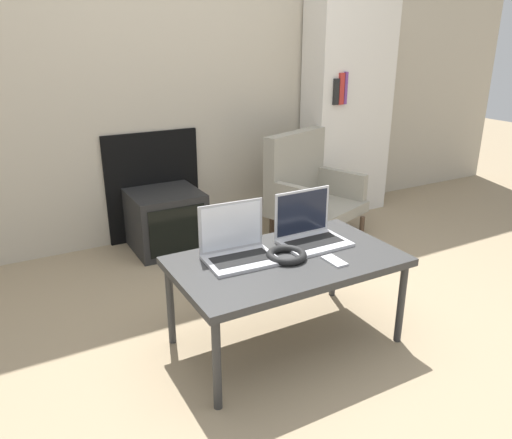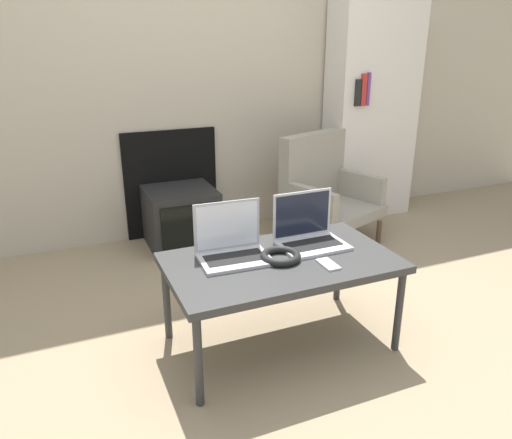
# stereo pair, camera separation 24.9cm
# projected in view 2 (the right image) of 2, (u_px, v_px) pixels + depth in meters

# --- Properties ---
(ground_plane) EXTENTS (14.00, 14.00, 0.00)m
(ground_plane) POSITION_uv_depth(u_px,v_px,m) (292.00, 357.00, 2.37)
(ground_plane) COLOR #998466
(wall_back) EXTENTS (7.00, 0.08, 2.60)m
(wall_back) POSITION_uv_depth(u_px,v_px,m) (178.00, 58.00, 3.48)
(wall_back) COLOR #B7AD99
(wall_back) RESTS_ON ground_plane
(table) EXTENTS (1.07, 0.62, 0.46)m
(table) POSITION_uv_depth(u_px,v_px,m) (281.00, 266.00, 2.34)
(table) COLOR #333333
(table) RESTS_ON ground_plane
(laptop_left) EXTENTS (0.34, 0.26, 0.25)m
(laptop_left) POSITION_uv_depth(u_px,v_px,m) (232.00, 246.00, 2.33)
(laptop_left) COLOR #B2B2B7
(laptop_left) RESTS_ON table
(laptop_right) EXTENTS (0.33, 0.24, 0.25)m
(laptop_right) POSITION_uv_depth(u_px,v_px,m) (309.00, 233.00, 2.48)
(laptop_right) COLOR silver
(laptop_right) RESTS_ON table
(headphones) EXTENTS (0.19, 0.19, 0.04)m
(headphones) POSITION_uv_depth(u_px,v_px,m) (281.00, 256.00, 2.31)
(headphones) COLOR black
(headphones) RESTS_ON table
(phone) EXTENTS (0.06, 0.13, 0.01)m
(phone) POSITION_uv_depth(u_px,v_px,m) (328.00, 264.00, 2.26)
(phone) COLOR silver
(phone) RESTS_ON table
(tv) EXTENTS (0.48, 0.47, 0.42)m
(tv) POSITION_uv_depth(u_px,v_px,m) (181.00, 217.00, 3.57)
(tv) COLOR black
(tv) RESTS_ON ground_plane
(armchair) EXTENTS (0.76, 0.71, 0.77)m
(armchair) POSITION_uv_depth(u_px,v_px,m) (324.00, 188.00, 3.67)
(armchair) COLOR gray
(armchair) RESTS_ON ground_plane
(bookshelf) EXTENTS (0.72, 0.32, 1.70)m
(bookshelf) POSITION_uv_depth(u_px,v_px,m) (371.00, 113.00, 4.02)
(bookshelf) COLOR silver
(bookshelf) RESTS_ON ground_plane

